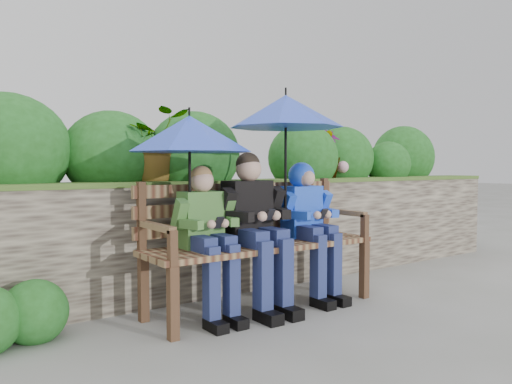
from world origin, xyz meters
TOP-DOWN VIEW (x-y plane):
  - ground at (0.00, 0.00)m, footprint 60.00×60.00m
  - garden_backdrop at (-0.07, 1.60)m, footprint 8.03×2.87m
  - park_bench at (0.03, 0.14)m, footprint 1.98×0.58m
  - boy_left at (-0.48, 0.05)m, footprint 0.48×0.55m
  - boy_middle at (-0.05, 0.04)m, footprint 0.56×0.65m
  - boy_right at (0.53, 0.06)m, footprint 0.49×0.60m
  - umbrella_left at (-0.60, 0.10)m, footprint 0.93×0.93m
  - umbrella_right at (0.27, 0.06)m, footprint 0.95×0.95m

SIDE VIEW (x-z plane):
  - ground at x=0.00m, z-range 0.00..0.00m
  - park_bench at x=0.03m, z-range 0.07..1.12m
  - garden_backdrop at x=-0.07m, z-range -0.27..1.54m
  - boy_left at x=-0.48m, z-range 0.09..1.25m
  - boy_middle at x=-0.05m, z-range 0.08..1.35m
  - boy_right at x=0.53m, z-range 0.13..1.32m
  - umbrella_left at x=-0.60m, z-range 0.98..1.81m
  - umbrella_right at x=0.27m, z-range 1.10..2.13m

